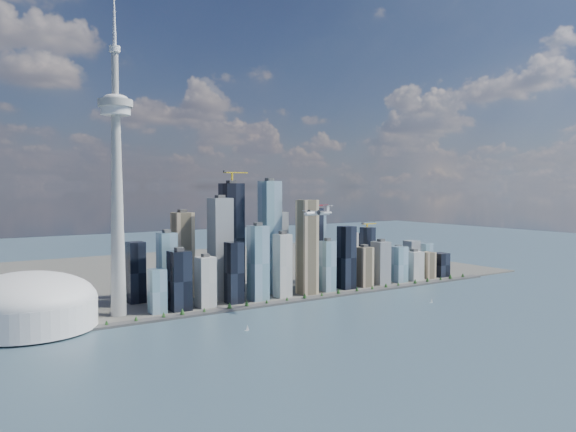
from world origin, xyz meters
TOP-DOWN VIEW (x-y plane):
  - ground at (0.00, 0.00)m, footprint 4000.00×4000.00m
  - seawall at (0.00, 250.00)m, footprint 1100.00×22.00m
  - land at (0.00, 700.00)m, footprint 1400.00×900.00m
  - shoreline_trees at (0.00, 250.00)m, footprint 960.53×7.20m
  - skyscraper_cluster at (59.62, 336.82)m, footprint 736.00×142.00m
  - needle_tower at (-300.00, 310.00)m, footprint 56.00×56.00m
  - dome_stadium at (-440.00, 300.00)m, footprint 200.00×200.00m
  - airplane at (3.76, 161.06)m, footprint 69.57×61.78m
  - sailboat_west at (-164.58, 112.99)m, footprint 6.91×3.50m
  - sailboat_east at (224.95, 100.05)m, footprint 6.11×3.29m

SIDE VIEW (x-z plane):
  - ground at x=0.00m, z-range 0.00..0.00m
  - land at x=0.00m, z-range 0.00..3.00m
  - seawall at x=0.00m, z-range 0.00..4.00m
  - sailboat_east at x=224.95m, z-range -1.53..7.03m
  - sailboat_west at x=-164.58m, z-range -1.73..7.91m
  - shoreline_trees at x=0.00m, z-range 4.38..13.18m
  - dome_stadium at x=-440.00m, z-range -3.56..82.44m
  - skyscraper_cluster at x=59.62m, z-range -47.27..200.77m
  - airplane at x=3.76m, z-range 164.49..181.48m
  - needle_tower at x=-300.00m, z-range -39.41..511.09m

